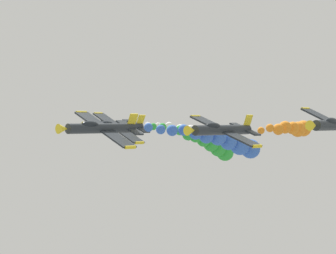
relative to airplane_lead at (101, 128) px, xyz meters
name	(u,v)px	position (x,y,z in m)	size (l,w,h in m)	color
airplane_lead	(101,128)	(0.00, 0.00, 0.00)	(8.89, 10.35, 4.19)	#23282D
smoke_trail_lead	(226,141)	(-1.33, -19.94, -1.95)	(3.83, 19.11, 4.90)	blue
airplane_left_inner	(222,130)	(-9.40, -9.21, -0.18)	(9.11, 10.35, 3.59)	#23282D
smoke_trail_left_inner	(294,129)	(-8.20, -25.45, -0.23)	(3.36, 13.75, 2.19)	orange
airplane_right_inner	(115,127)	(9.23, -9.79, -0.02)	(8.86, 10.35, 4.27)	#23282D
smoke_trail_right_inner	(209,144)	(9.59, -29.25, -2.88)	(2.82, 18.49, 6.18)	green
airplane_right_outer	(112,125)	(19.37, -17.77, 0.17)	(8.94, 10.35, 4.08)	#23282D
smoke_trail_right_outer	(203,134)	(17.99, -37.47, -1.57)	(3.93, 18.31, 4.19)	white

